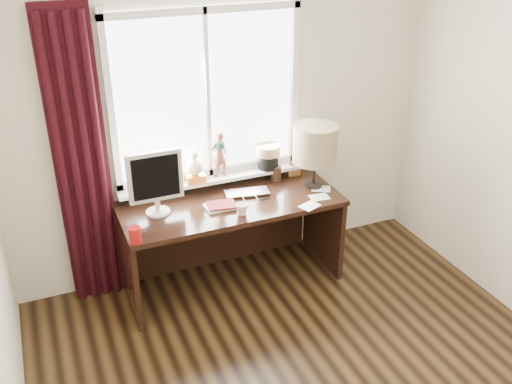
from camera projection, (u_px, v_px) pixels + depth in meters
name	position (u px, v px, depth m)	size (l,w,h in m)	color
wall_back	(225.00, 117.00, 4.47)	(3.50, 2.60, 0.00)	beige
laptop	(247.00, 193.00, 4.48)	(0.35, 0.22, 0.03)	silver
mug	(242.00, 209.00, 4.18)	(0.09, 0.09, 0.09)	white
red_cup	(135.00, 235.00, 3.83)	(0.08, 0.08, 0.11)	#9C0E0D
window	(209.00, 121.00, 4.37)	(1.52, 0.21, 1.40)	white
curtain	(82.00, 166.00, 4.08)	(0.38, 0.09, 2.25)	black
desk	(227.00, 223.00, 4.57)	(1.70, 0.70, 0.75)	black
monitor	(155.00, 179.00, 4.09)	(0.40, 0.18, 0.49)	beige
notebook_stack	(220.00, 206.00, 4.28)	(0.24, 0.18, 0.03)	beige
brush_holder	(276.00, 173.00, 4.69)	(0.09, 0.09, 0.25)	black
icon_frame	(295.00, 169.00, 4.75)	(0.10, 0.04, 0.13)	gold
table_lamp	(315.00, 145.00, 4.45)	(0.35, 0.35, 0.52)	black
loose_papers	(317.00, 197.00, 4.44)	(0.40, 0.39, 0.00)	white
desk_cables	(256.00, 194.00, 4.48)	(0.23, 0.28, 0.01)	black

